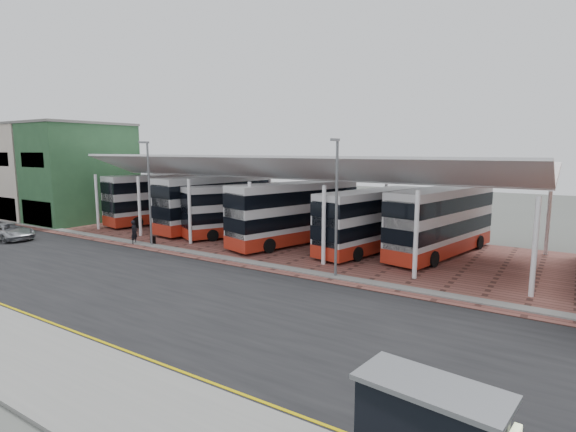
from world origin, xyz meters
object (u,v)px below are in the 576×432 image
bus_5 (442,222)px  bus_0 (164,198)px  bus_3 (295,213)px  pedestrian (134,232)px  bus_4 (373,221)px  silver_car (10,231)px  bus_1 (216,203)px  bus_2 (244,210)px

bus_5 → bus_0: bearing=-167.4°
bus_3 → pedestrian: (-10.53, -7.11, -1.46)m
bus_4 → pedestrian: size_ratio=5.96×
bus_0 → bus_4: bus_0 is taller
bus_0 → silver_car: (-4.04, -13.21, -1.79)m
bus_1 → bus_2: bus_1 is taller
bus_1 → bus_2: 4.10m
bus_3 → bus_5: bearing=27.9°
bus_5 → bus_1: bearing=-166.1°
bus_3 → silver_car: size_ratio=2.40×
bus_0 → bus_5: (27.71, 0.59, -0.09)m
bus_5 → pedestrian: 23.36m
silver_car → pedestrian: (10.44, 4.35, 0.28)m
bus_4 → pedestrian: bus_4 is taller
bus_1 → pedestrian: bearing=-88.8°
pedestrian → bus_0: bearing=22.2°
bus_3 → silver_car: bus_3 is taller
bus_1 → bus_2: bearing=-4.7°
bus_0 → bus_1: size_ratio=0.99×
bus_0 → bus_3: size_ratio=1.02×
bus_4 → bus_2: bearing=-165.8°
bus_1 → bus_2: (3.99, -0.87, -0.31)m
bus_2 → bus_4: 11.78m
bus_2 → bus_3: (5.57, -0.56, 0.22)m
silver_car → bus_2: bearing=-50.5°
bus_1 → bus_2: size_ratio=1.17×
bus_0 → bus_3: bearing=4.9°
silver_car → pedestrian: size_ratio=2.67×
bus_0 → bus_4: size_ratio=1.10×
bus_3 → silver_car: bearing=-135.6°
bus_3 → bus_5: bus_3 is taller
bus_1 → bus_0: bearing=-174.9°
bus_0 → bus_4: (23.13, -0.85, -0.22)m
bus_4 → silver_car: bus_4 is taller
bus_0 → silver_car: size_ratio=2.45×
bus_5 → pedestrian: bus_5 is taller
bus_3 → pedestrian: bearing=-130.2°
bus_2 → bus_3: bus_3 is taller
bus_5 → bus_4: bearing=-151.3°
bus_1 → bus_4: (15.77, -0.53, -0.25)m
bus_0 → pedestrian: bearing=-43.4°
bus_2 → bus_0: bearing=-158.7°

